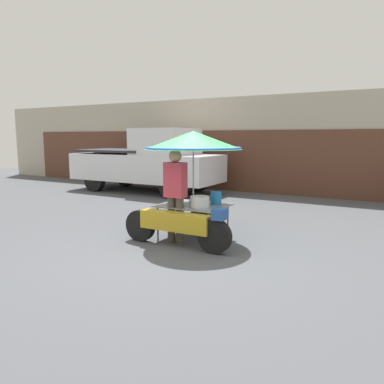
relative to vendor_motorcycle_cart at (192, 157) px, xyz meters
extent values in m
plane|color=#4C4F54|center=(0.17, -0.79, -1.54)|extent=(36.00, 36.00, 0.00)
cube|color=#B2A893|center=(0.17, 7.30, 0.10)|extent=(28.00, 2.00, 3.29)
cube|color=#563323|center=(0.17, 6.27, -0.47)|extent=(23.80, 0.06, 2.14)
cylinder|color=black|center=(0.75, -0.56, -1.25)|extent=(0.58, 0.14, 0.58)
cylinder|color=black|center=(-0.77, -0.56, -1.25)|extent=(0.58, 0.14, 0.58)
cube|color=#B7931E|center=(-0.01, -0.56, -1.09)|extent=(1.34, 0.24, 0.32)
cube|color=#234C93|center=(0.84, -0.56, -0.87)|extent=(0.20, 0.24, 0.18)
cylinder|color=black|center=(-0.01, 0.37, -1.28)|extent=(0.52, 0.14, 0.52)
cylinder|color=#515156|center=(0.52, -0.34, -1.23)|extent=(0.03, 0.03, 0.63)
cylinder|color=#515156|center=(0.52, 0.49, -1.23)|extent=(0.03, 0.03, 0.63)
cylinder|color=#515156|center=(-0.53, -0.34, -1.23)|extent=(0.03, 0.03, 0.63)
cylinder|color=#515156|center=(-0.53, 0.49, -1.23)|extent=(0.03, 0.03, 0.63)
cube|color=gray|center=(-0.01, 0.08, -0.90)|extent=(1.24, 0.97, 0.02)
cylinder|color=#B2B2B7|center=(-0.01, 0.08, -0.38)|extent=(0.03, 0.03, 1.04)
cone|color=green|center=(-0.01, 0.08, 0.31)|extent=(1.80, 1.80, 0.33)
torus|color=blue|center=(-0.01, 0.08, 0.16)|extent=(1.76, 1.76, 0.05)
cylinder|color=#939399|center=(-0.29, -0.09, -0.81)|extent=(0.29, 0.29, 0.17)
cylinder|color=silver|center=(0.21, -0.07, -0.79)|extent=(0.35, 0.35, 0.20)
cylinder|color=#B7B7BC|center=(-0.07, 0.27, -0.86)|extent=(0.25, 0.25, 0.07)
cylinder|color=#1E6BB2|center=(0.33, 0.35, -0.78)|extent=(0.21, 0.21, 0.24)
cylinder|color=#4C473D|center=(-0.25, -0.30, -1.12)|extent=(0.14, 0.14, 0.83)
cylinder|color=#4C473D|center=(-0.07, -0.30, -1.12)|extent=(0.14, 0.14, 0.83)
cube|color=#C13847|center=(-0.16, -0.30, -0.39)|extent=(0.38, 0.22, 0.62)
sphere|color=tan|center=(-0.16, -0.30, 0.03)|extent=(0.23, 0.23, 0.23)
cylinder|color=black|center=(-2.89, 3.77, -1.14)|extent=(0.81, 0.24, 0.81)
cylinder|color=black|center=(-2.89, 5.46, -1.14)|extent=(0.81, 0.24, 0.81)
cylinder|color=black|center=(-6.10, 3.77, -1.14)|extent=(0.81, 0.24, 0.81)
cylinder|color=black|center=(-6.10, 5.46, -1.14)|extent=(0.81, 0.24, 0.81)
cube|color=silver|center=(-4.49, 4.62, -0.68)|extent=(5.36, 1.99, 0.92)
cube|color=silver|center=(-3.64, 4.62, 0.22)|extent=(1.82, 1.83, 0.87)
cube|color=#2D2D33|center=(-5.57, 4.62, -0.12)|extent=(2.79, 1.91, 0.08)
camera|label=1|loc=(3.39, -5.93, 0.37)|focal=35.00mm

